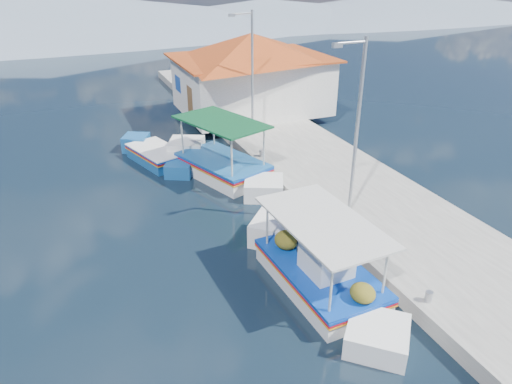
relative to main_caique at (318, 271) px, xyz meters
name	(u,v)px	position (x,y,z in m)	size (l,w,h in m)	color
ground	(251,286)	(-1.82, 0.70, -0.47)	(160.00, 160.00, 0.00)	black
quay	(323,170)	(4.08, 6.70, -0.22)	(5.00, 44.00, 0.50)	#AFADA4
bollards	(288,176)	(1.98, 5.95, 0.18)	(0.20, 17.20, 0.30)	#A5A8AD
main_caique	(318,271)	(0.00, 0.00, 0.00)	(2.37, 7.43, 2.45)	white
caique_green_canopy	(223,167)	(0.02, 8.44, -0.05)	(3.85, 7.08, 2.81)	white
caique_blue_hull	(157,156)	(-2.31, 11.15, -0.20)	(2.73, 5.35, 1.00)	#185594
harbor_building	(251,71)	(4.38, 15.70, 2.30)	(10.49, 10.49, 4.40)	white
lamp_post_near	(356,121)	(2.69, 2.70, 3.38)	(1.21, 0.14, 6.00)	#A5A8AD
lamp_post_far	(251,68)	(2.69, 11.70, 3.38)	(1.21, 0.14, 6.00)	#A5A8AD
mountain_ridge	(134,15)	(4.72, 56.70, 1.57)	(171.40, 96.00, 5.50)	slate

